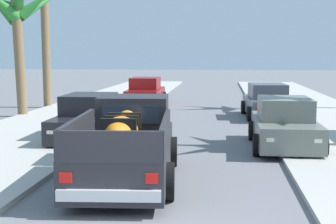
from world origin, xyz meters
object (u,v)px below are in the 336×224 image
object	(u,v)px
car_right_near	(284,125)
car_right_mid	(89,119)
car_left_near	(146,92)
car_left_mid	(267,102)
pickup_truck	(127,144)
palm_tree_right_fore	(15,12)

from	to	relation	value
car_right_near	car_right_mid	distance (m)	6.31
car_left_near	car_right_mid	distance (m)	11.41
car_left_near	car_right_mid	bearing A→B (deg)	-90.48
car_left_mid	car_right_mid	world-z (taller)	same
pickup_truck	palm_tree_right_fore	size ratio (longest dim) A/B	0.91
car_right_near	palm_tree_right_fore	distance (m)	13.27
car_left_mid	pickup_truck	bearing A→B (deg)	-110.18
car_left_near	car_right_near	size ratio (longest dim) A/B	1.00
car_left_near	car_left_mid	size ratio (longest dim) A/B	0.99
car_right_mid	car_left_near	bearing A→B (deg)	89.52
pickup_truck	car_left_mid	size ratio (longest dim) A/B	1.23
car_left_near	car_right_near	world-z (taller)	same
car_right_mid	palm_tree_right_fore	bearing A→B (deg)	131.17
car_left_mid	palm_tree_right_fore	xyz separation A→B (m)	(-11.20, -1.01, 3.99)
pickup_truck	car_left_near	distance (m)	16.38
pickup_truck	car_left_mid	bearing A→B (deg)	69.82
car_left_near	palm_tree_right_fore	world-z (taller)	palm_tree_right_fore
car_left_near	palm_tree_right_fore	size ratio (longest dim) A/B	0.73
palm_tree_right_fore	car_right_mid	bearing A→B (deg)	-48.83
car_right_mid	palm_tree_right_fore	xyz separation A→B (m)	(-4.81, 5.50, 3.99)
car_left_near	car_right_mid	xyz separation A→B (m)	(-0.09, -11.41, 0.00)
car_right_mid	palm_tree_right_fore	world-z (taller)	palm_tree_right_fore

